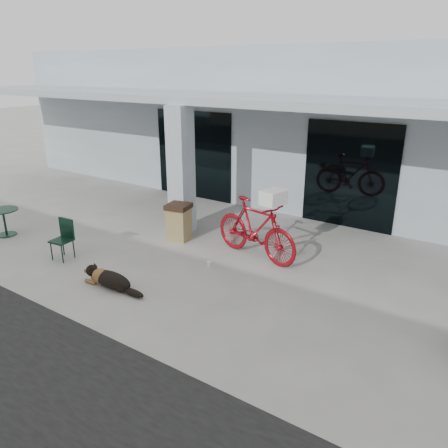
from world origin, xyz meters
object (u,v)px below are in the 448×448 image
Objects in this scene: dog at (111,279)px; cafe_chair_near at (61,240)px; bicycle at (256,229)px; cafe_table_near at (5,222)px; trash_receptacle at (179,222)px.

cafe_chair_near is (-1.88, 0.32, 0.26)m from dog.
bicycle is 6.25m from cafe_table_near.
trash_receptacle is at bearing 104.03° from bicycle.
bicycle reaches higher than dog.
trash_receptacle is (-2.06, -0.10, -0.21)m from bicycle.
trash_receptacle is (1.35, 2.32, 0.00)m from cafe_chair_near.
bicycle is at bearing 54.76° from dog.
cafe_chair_near is (-3.41, -2.42, -0.22)m from bicycle.
trash_receptacle is (3.74, 2.20, 0.11)m from cafe_table_near.
bicycle is 2.46× the size of trash_receptacle.
bicycle is 2.48× the size of cafe_chair_near.
cafe_chair_near reaches higher than cafe_table_near.
bicycle is 3.08× the size of cafe_table_near.
cafe_chair_near is at bearing -2.71° from cafe_table_near.
cafe_chair_near is (2.39, -0.11, 0.11)m from cafe_table_near.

